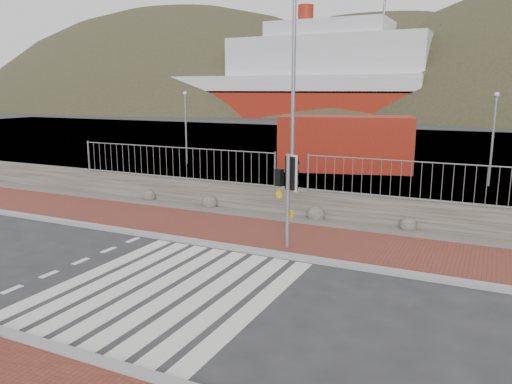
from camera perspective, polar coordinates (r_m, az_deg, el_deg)
The scene contains 15 objects.
ground at distance 11.15m, azimuth -10.05°, elevation -10.84°, with size 220.00×220.00×0.00m, color #28282B.
sidewalk_far at distance 14.79m, azimuth 0.15°, elevation -4.80°, with size 40.00×3.00×0.08m, color brown.
kerb_near at distance 9.11m, azimuth -21.57°, elevation -16.54°, with size 40.00×0.25×0.12m, color gray.
kerb_far at distance 13.51m, azimuth -2.61°, elevation -6.38°, with size 40.00×0.25×0.12m, color gray.
zebra_crossing at distance 11.14m, azimuth -10.05°, elevation -10.81°, with size 4.62×5.60×0.01m.
gravel_strip at distance 16.56m, azimuth 3.14°, elevation -3.06°, with size 40.00×1.50×0.06m, color #59544C.
stone_wall at distance 17.18m, azimuth 4.18°, elevation -1.09°, with size 40.00×0.60×0.90m, color #49443C.
railing at distance 16.79m, azimuth 4.06°, elevation 3.37°, with size 18.07×0.07×1.22m.
quay at distance 36.96m, azimuth 16.04°, elevation 4.62°, with size 120.00×40.00×0.50m, color #4C4C4F.
water at distance 71.59m, azimuth 20.92°, elevation 7.50°, with size 220.00×50.00×0.05m, color #3F4C54.
ferry at distance 82.19m, azimuth 3.78°, elevation 12.41°, with size 50.00×16.00×20.00m.
hills_backdrop at distance 100.00m, azimuth 25.11°, elevation -5.33°, with size 254.00×90.00×100.00m.
traffic_signal_far at distance 13.07m, azimuth 3.56°, elevation 1.24°, with size 0.64×0.39×2.59m.
streetlight at distance 17.59m, azimuth 4.72°, elevation 12.14°, with size 1.66×0.32×7.80m.
shipping_container at distance 26.99m, azimuth 10.08°, elevation 5.51°, with size 6.85×2.86×2.86m, color maroon.
Camera 1 is at (6.11, -8.31, 4.23)m, focal length 35.00 mm.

